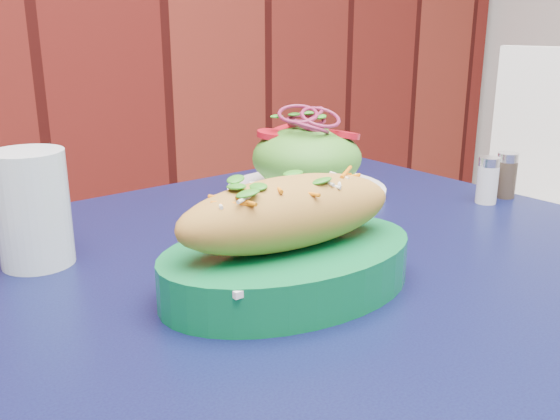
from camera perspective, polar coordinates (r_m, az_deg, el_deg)
cafe_table at (r=0.67m, az=4.60°, el=-12.34°), size 0.80×0.80×0.75m
banh_mi_basket at (r=0.57m, az=0.78°, el=-3.11°), size 0.27×0.19×0.12m
salad_plate at (r=0.88m, az=2.44°, el=4.32°), size 0.23×0.23×0.12m
water_glass at (r=0.68m, az=-21.68°, el=0.12°), size 0.07×0.07×0.12m
salt_shaker at (r=0.89m, az=18.45°, el=2.60°), size 0.03×0.03×0.06m
pepper_shaker at (r=0.93m, az=19.98°, el=3.01°), size 0.03×0.03×0.06m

